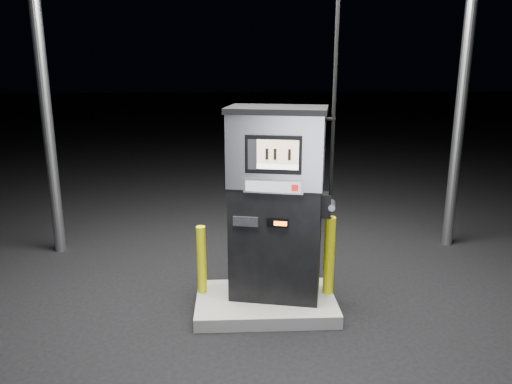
{
  "coord_description": "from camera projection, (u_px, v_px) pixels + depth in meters",
  "views": [
    {
      "loc": [
        -0.36,
        -5.25,
        2.81
      ],
      "look_at": [
        -0.11,
        0.0,
        1.41
      ],
      "focal_mm": 35.0,
      "sensor_mm": 36.0,
      "label": 1
    }
  ],
  "objects": [
    {
      "name": "bollard_left",
      "position": [
        202.0,
        260.0,
        5.81
      ],
      "size": [
        0.11,
        0.11,
        0.81
      ],
      "primitive_type": "cylinder",
      "rotation": [
        0.0,
        0.0,
        -0.02
      ],
      "color": "yellow",
      "rests_on": "pump_island"
    },
    {
      "name": "ground",
      "position": [
        266.0,
        309.0,
        5.81
      ],
      "size": [
        80.0,
        80.0,
        0.0
      ],
      "primitive_type": "plane",
      "color": "black",
      "rests_on": "ground"
    },
    {
      "name": "bollard_right",
      "position": [
        329.0,
        256.0,
        5.77
      ],
      "size": [
        0.16,
        0.16,
        0.93
      ],
      "primitive_type": "cylinder",
      "rotation": [
        0.0,
        0.0,
        0.34
      ],
      "color": "yellow",
      "rests_on": "pump_island"
    },
    {
      "name": "fuel_dispenser",
      "position": [
        277.0,
        202.0,
        5.58
      ],
      "size": [
        1.25,
        0.85,
        4.51
      ],
      "rotation": [
        0.0,
        0.0,
        -0.21
      ],
      "color": "black",
      "rests_on": "pump_island"
    },
    {
      "name": "pump_island",
      "position": [
        266.0,
        303.0,
        5.79
      ],
      "size": [
        1.6,
        1.0,
        0.15
      ],
      "primitive_type": "cube",
      "color": "slate",
      "rests_on": "ground"
    }
  ]
}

